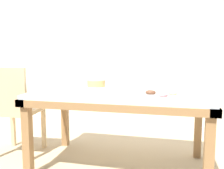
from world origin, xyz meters
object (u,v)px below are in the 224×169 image
object	(u,v)px
pastry_platter	(161,94)
tealight_left_edge	(74,89)
cake_chocolate_round	(96,84)
tealight_near_front	(119,86)
plate_stack	(140,86)
chair	(14,107)
tealight_centre	(96,92)

from	to	relation	value
pastry_platter	tealight_left_edge	bearing A→B (deg)	167.86
cake_chocolate_round	tealight_near_front	distance (m)	0.24
cake_chocolate_round	plate_stack	size ratio (longest dim) A/B	1.38
chair	tealight_centre	size ratio (longest dim) A/B	23.50
chair	tealight_left_edge	size ratio (longest dim) A/B	23.50
plate_stack	tealight_centre	bearing A→B (deg)	-127.11
tealight_left_edge	pastry_platter	bearing A→B (deg)	-12.14
plate_stack	tealight_centre	size ratio (longest dim) A/B	5.25
cake_chocolate_round	pastry_platter	size ratio (longest dim) A/B	0.81
tealight_centre	pastry_platter	bearing A→B (deg)	-2.55
chair	plate_stack	world-z (taller)	chair
chair	tealight_left_edge	distance (m)	0.69
chair	cake_chocolate_round	xyz separation A→B (m)	(0.83, 0.19, 0.24)
plate_stack	tealight_left_edge	bearing A→B (deg)	-154.21
cake_chocolate_round	tealight_near_front	world-z (taller)	cake_chocolate_round
plate_stack	tealight_near_front	size ratio (longest dim) A/B	5.25
tealight_centre	cake_chocolate_round	bearing A→B (deg)	106.63
chair	tealight_left_edge	xyz separation A→B (m)	(0.66, 0.01, 0.21)
cake_chocolate_round	plate_stack	distance (m)	0.45
chair	pastry_platter	distance (m)	1.52
tealight_centre	tealight_left_edge	xyz separation A→B (m)	(-0.27, 0.15, 0.00)
tealight_near_front	pastry_platter	bearing A→B (deg)	-45.80
cake_chocolate_round	tealight_centre	world-z (taller)	cake_chocolate_round
tealight_centre	tealight_near_front	bearing A→B (deg)	74.41
plate_stack	tealight_near_front	distance (m)	0.22
plate_stack	tealight_near_front	xyz separation A→B (m)	(-0.22, -0.01, -0.01)
tealight_near_front	tealight_left_edge	world-z (taller)	same
tealight_near_front	tealight_centre	distance (m)	0.45
chair	pastry_platter	xyz separation A→B (m)	(1.49, -0.17, 0.22)
tealight_near_front	chair	bearing A→B (deg)	-164.54
chair	tealight_centre	xyz separation A→B (m)	(0.93, -0.14, 0.21)
tealight_centre	chair	bearing A→B (deg)	171.34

